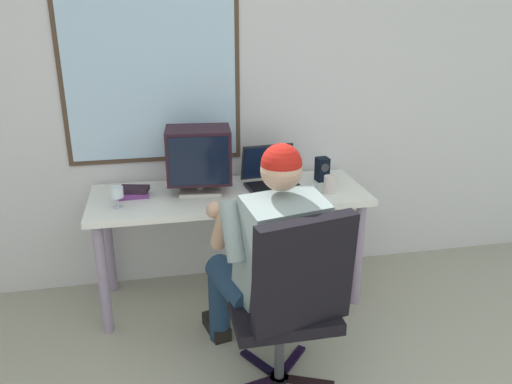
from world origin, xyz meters
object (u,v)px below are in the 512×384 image
at_px(desk, 230,206).
at_px(person_seated, 268,254).
at_px(book_stack, 133,192).
at_px(coffee_mug, 330,184).
at_px(laptop, 271,175).
at_px(wine_glass, 117,193).
at_px(office_chair, 292,296).
at_px(crt_monitor, 199,156).
at_px(desk_speaker, 322,169).

height_order(desk, person_seated, person_seated).
distance_m(desk, book_stack, 0.60).
distance_m(desk, coffee_mug, 0.63).
xyz_separation_m(laptop, wine_glass, (-0.95, -0.21, 0.02)).
relative_size(office_chair, crt_monitor, 2.45).
relative_size(office_chair, desk_speaker, 6.37).
bearing_deg(desk, book_stack, 175.47).
relative_size(desk, book_stack, 8.25).
bearing_deg(coffee_mug, desk, 167.70).
bearing_deg(desk_speaker, crt_monitor, -176.18).
xyz_separation_m(person_seated, wine_glass, (-0.75, 0.57, 0.17)).
distance_m(desk, desk_speaker, 0.66).
bearing_deg(coffee_mug, book_stack, 171.48).
height_order(person_seated, laptop, person_seated).
bearing_deg(coffee_mug, crt_monitor, 167.21).
height_order(crt_monitor, laptop, crt_monitor).
bearing_deg(wine_glass, coffee_mug, -0.25).
bearing_deg(wine_glass, desk, 10.77).
distance_m(office_chair, laptop, 1.07).
xyz_separation_m(desk, office_chair, (0.14, -0.96, -0.08)).
height_order(desk, laptop, laptop).
height_order(wine_glass, desk_speaker, desk_speaker).
bearing_deg(crt_monitor, desk_speaker, 3.82).
xyz_separation_m(desk_speaker, book_stack, (-1.21, -0.05, -0.05)).
height_order(desk, book_stack, book_stack).
distance_m(laptop, book_stack, 0.87).
xyz_separation_m(laptop, desk_speaker, (0.35, 0.02, 0.01)).
distance_m(person_seated, crt_monitor, 0.85).
distance_m(crt_monitor, coffee_mug, 0.82).
xyz_separation_m(desk, book_stack, (-0.58, 0.05, 0.12)).
distance_m(crt_monitor, laptop, 0.49).
distance_m(desk, laptop, 0.33).
xyz_separation_m(crt_monitor, coffee_mug, (0.78, -0.18, -0.18)).
xyz_separation_m(office_chair, desk_speaker, (0.49, 1.06, 0.25)).
bearing_deg(person_seated, book_stack, 131.95).
xyz_separation_m(office_chair, crt_monitor, (-0.32, 1.00, 0.41)).
xyz_separation_m(desk, person_seated, (0.09, -0.70, 0.01)).
distance_m(wine_glass, desk_speaker, 1.31).
relative_size(office_chair, wine_glass, 7.95).
relative_size(office_chair, book_stack, 4.85).
relative_size(desk, office_chair, 1.70).
relative_size(wine_glass, desk_speaker, 0.80).
distance_m(office_chair, wine_glass, 1.19).
bearing_deg(crt_monitor, office_chair, -72.45).
height_order(person_seated, wine_glass, person_seated).
bearing_deg(laptop, desk_speaker, 3.17).
bearing_deg(coffee_mug, person_seated, -132.12).
bearing_deg(desk, office_chair, -81.63).
relative_size(desk, wine_glass, 13.52).
bearing_deg(desk, coffee_mug, -12.30).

